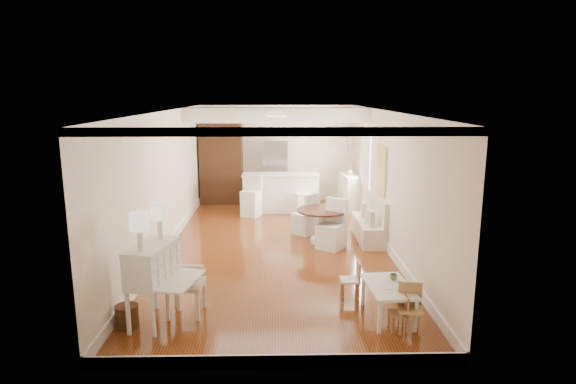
{
  "coord_description": "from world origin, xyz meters",
  "views": [
    {
      "loc": [
        0.03,
        -9.55,
        3.15
      ],
      "look_at": [
        0.23,
        0.3,
        1.11
      ],
      "focal_mm": 30.0,
      "sensor_mm": 36.0,
      "label": 1
    }
  ],
  "objects_px": {
    "gustavian_armchair": "(186,283)",
    "breakfast_counter": "(281,193)",
    "kids_chair_a": "(398,313)",
    "bar_stool_left": "(251,196)",
    "kids_table": "(388,301)",
    "dining_table": "(322,226)",
    "bar_stool_right": "(302,198)",
    "kids_chair_b": "(350,279)",
    "fridge": "(287,172)",
    "slip_chair_near": "(331,224)",
    "wicker_basket": "(127,316)",
    "secretary_bureau": "(153,284)",
    "pantry_cabinet": "(221,164)",
    "kids_chair_c": "(410,308)",
    "sideboard": "(350,192)",
    "slip_chair_far": "(305,213)"
  },
  "relations": [
    {
      "from": "breakfast_counter",
      "to": "bar_stool_right",
      "type": "relative_size",
      "value": 2.23
    },
    {
      "from": "dining_table",
      "to": "slip_chair_near",
      "type": "bearing_deg",
      "value": -67.09
    },
    {
      "from": "slip_chair_near",
      "to": "sideboard",
      "type": "relative_size",
      "value": 1.0
    },
    {
      "from": "kids_chair_c",
      "to": "bar_stool_left",
      "type": "relative_size",
      "value": 0.61
    },
    {
      "from": "kids_chair_b",
      "to": "kids_table",
      "type": "bearing_deg",
      "value": 34.64
    },
    {
      "from": "dining_table",
      "to": "slip_chair_near",
      "type": "height_order",
      "value": "slip_chair_near"
    },
    {
      "from": "wicker_basket",
      "to": "bar_stool_left",
      "type": "relative_size",
      "value": 0.29
    },
    {
      "from": "secretary_bureau",
      "to": "kids_table",
      "type": "distance_m",
      "value": 3.3
    },
    {
      "from": "kids_chair_b",
      "to": "wicker_basket",
      "type": "bearing_deg",
      "value": -73.11
    },
    {
      "from": "bar_stool_right",
      "to": "pantry_cabinet",
      "type": "height_order",
      "value": "pantry_cabinet"
    },
    {
      "from": "kids_chair_a",
      "to": "dining_table",
      "type": "relative_size",
      "value": 0.47
    },
    {
      "from": "bar_stool_right",
      "to": "pantry_cabinet",
      "type": "xyz_separation_m",
      "value": [
        -2.26,
        1.45,
        0.69
      ]
    },
    {
      "from": "kids_table",
      "to": "secretary_bureau",
      "type": "bearing_deg",
      "value": -178.82
    },
    {
      "from": "slip_chair_far",
      "to": "bar_stool_right",
      "type": "bearing_deg",
      "value": -137.09
    },
    {
      "from": "secretary_bureau",
      "to": "gustavian_armchair",
      "type": "relative_size",
      "value": 1.2
    },
    {
      "from": "gustavian_armchair",
      "to": "dining_table",
      "type": "xyz_separation_m",
      "value": [
        2.27,
        3.34,
        -0.11
      ]
    },
    {
      "from": "slip_chair_near",
      "to": "kids_chair_c",
      "type": "bearing_deg",
      "value": -43.82
    },
    {
      "from": "gustavian_armchair",
      "to": "kids_chair_a",
      "type": "relative_size",
      "value": 1.89
    },
    {
      "from": "pantry_cabinet",
      "to": "kids_chair_c",
      "type": "bearing_deg",
      "value": -66.55
    },
    {
      "from": "kids_table",
      "to": "bar_stool_right",
      "type": "height_order",
      "value": "bar_stool_right"
    },
    {
      "from": "dining_table",
      "to": "pantry_cabinet",
      "type": "xyz_separation_m",
      "value": [
        -2.56,
        3.87,
        0.78
      ]
    },
    {
      "from": "kids_chair_c",
      "to": "breakfast_counter",
      "type": "xyz_separation_m",
      "value": [
        -1.68,
        6.72,
        0.19
      ]
    },
    {
      "from": "kids_table",
      "to": "bar_stool_left",
      "type": "height_order",
      "value": "bar_stool_left"
    },
    {
      "from": "kids_chair_a",
      "to": "bar_stool_left",
      "type": "bearing_deg",
      "value": -159.51
    },
    {
      "from": "slip_chair_near",
      "to": "kids_chair_a",
      "type": "bearing_deg",
      "value": -46.15
    },
    {
      "from": "gustavian_armchair",
      "to": "secretary_bureau",
      "type": "bearing_deg",
      "value": 126.14
    },
    {
      "from": "dining_table",
      "to": "pantry_cabinet",
      "type": "relative_size",
      "value": 0.47
    },
    {
      "from": "secretary_bureau",
      "to": "sideboard",
      "type": "height_order",
      "value": "secretary_bureau"
    },
    {
      "from": "kids_chair_b",
      "to": "dining_table",
      "type": "bearing_deg",
      "value": -174.93
    },
    {
      "from": "kids_chair_a",
      "to": "dining_table",
      "type": "bearing_deg",
      "value": -170.16
    },
    {
      "from": "breakfast_counter",
      "to": "secretary_bureau",
      "type": "bearing_deg",
      "value": -105.75
    },
    {
      "from": "breakfast_counter",
      "to": "sideboard",
      "type": "distance_m",
      "value": 1.91
    },
    {
      "from": "gustavian_armchair",
      "to": "slip_chair_near",
      "type": "bearing_deg",
      "value": -35.45
    },
    {
      "from": "secretary_bureau",
      "to": "pantry_cabinet",
      "type": "relative_size",
      "value": 0.49
    },
    {
      "from": "slip_chair_near",
      "to": "wicker_basket",
      "type": "bearing_deg",
      "value": -97.78
    },
    {
      "from": "dining_table",
      "to": "bar_stool_left",
      "type": "relative_size",
      "value": 1.0
    },
    {
      "from": "kids_table",
      "to": "dining_table",
      "type": "xyz_separation_m",
      "value": [
        -0.62,
        3.52,
        0.12
      ]
    },
    {
      "from": "kids_chair_a",
      "to": "bar_stool_left",
      "type": "distance_m",
      "value": 6.61
    },
    {
      "from": "kids_table",
      "to": "bar_stool_left",
      "type": "xyz_separation_m",
      "value": [
        -2.25,
        5.82,
        0.29
      ]
    },
    {
      "from": "wicker_basket",
      "to": "bar_stool_right",
      "type": "distance_m",
      "value": 6.73
    },
    {
      "from": "secretary_bureau",
      "to": "gustavian_armchair",
      "type": "height_order",
      "value": "secretary_bureau"
    },
    {
      "from": "kids_chair_a",
      "to": "slip_chair_far",
      "type": "bearing_deg",
      "value": -167.63
    },
    {
      "from": "kids_chair_b",
      "to": "fridge",
      "type": "height_order",
      "value": "fridge"
    },
    {
      "from": "kids_chair_b",
      "to": "fridge",
      "type": "distance_m",
      "value": 6.77
    },
    {
      "from": "bar_stool_right",
      "to": "kids_chair_b",
      "type": "bearing_deg",
      "value": -99.15
    },
    {
      "from": "gustavian_armchair",
      "to": "sideboard",
      "type": "relative_size",
      "value": 0.94
    },
    {
      "from": "secretary_bureau",
      "to": "slip_chair_near",
      "type": "distance_m",
      "value": 4.28
    },
    {
      "from": "dining_table",
      "to": "bar_stool_right",
      "type": "distance_m",
      "value": 2.45
    },
    {
      "from": "kids_chair_a",
      "to": "fridge",
      "type": "height_order",
      "value": "fridge"
    },
    {
      "from": "gustavian_armchair",
      "to": "breakfast_counter",
      "type": "height_order",
      "value": "breakfast_counter"
    }
  ]
}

